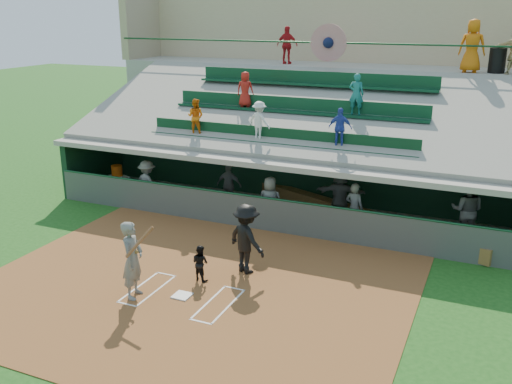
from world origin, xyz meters
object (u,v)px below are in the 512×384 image
at_px(catcher, 200,263).
at_px(white_table, 118,184).
at_px(trash_bin, 497,61).
at_px(home_plate, 182,296).
at_px(water_cooler, 117,171).
at_px(batter_at_plate, 133,260).

relative_size(catcher, white_table, 1.30).
bearing_deg(catcher, trash_bin, -104.77).
bearing_deg(trash_bin, white_table, -154.51).
distance_m(home_plate, catcher, 1.10).
bearing_deg(catcher, water_cooler, -24.90).
xyz_separation_m(batter_at_plate, trash_bin, (7.47, 13.04, 4.04)).
bearing_deg(home_plate, batter_at_plate, -156.52).
bearing_deg(catcher, home_plate, 104.99).
distance_m(white_table, trash_bin, 15.16).
height_order(home_plate, white_table, white_table).
bearing_deg(batter_at_plate, home_plate, 23.48).
relative_size(water_cooler, trash_bin, 0.46).
relative_size(batter_at_plate, white_table, 2.64).
distance_m(catcher, trash_bin, 13.99).
bearing_deg(trash_bin, home_plate, -116.93).
height_order(catcher, water_cooler, water_cooler).
relative_size(white_table, water_cooler, 1.79).
bearing_deg(home_plate, water_cooler, 136.20).
height_order(white_table, water_cooler, water_cooler).
bearing_deg(water_cooler, white_table, -31.62).
bearing_deg(home_plate, trash_bin, 63.07).
bearing_deg(batter_at_plate, white_table, 129.04).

